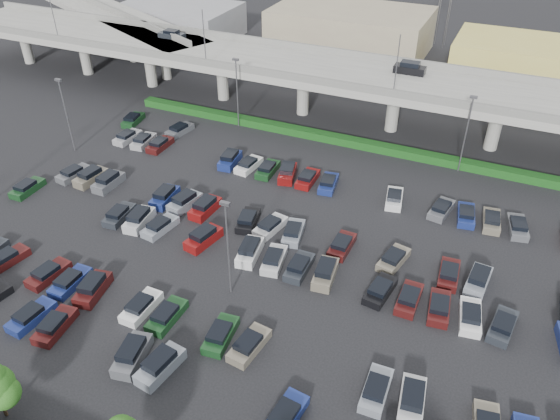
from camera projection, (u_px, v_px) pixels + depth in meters
name	position (u px, v px, depth m)	size (l,w,h in m)	color
ground	(267.00, 244.00, 57.89)	(280.00, 280.00, 0.00)	black
overpass	(361.00, 79.00, 78.02)	(150.00, 13.00, 15.80)	gray
on_ramp	(116.00, 19.00, 103.84)	(50.93, 30.13, 8.80)	gray
hedge	(343.00, 140.00, 76.33)	(66.00, 1.60, 1.10)	#123E14
parked_cars	(249.00, 256.00, 55.30)	(63.09, 41.66, 1.67)	#58595F
light_poles	(239.00, 177.00, 57.23)	(66.90, 48.38, 10.30)	#545459
distant_buildings	(476.00, 51.00, 97.97)	(138.00, 24.00, 9.00)	gray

